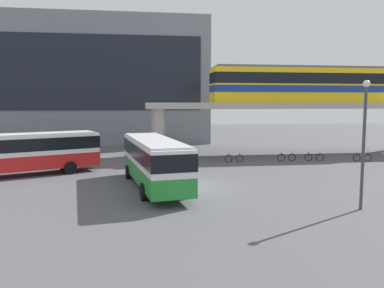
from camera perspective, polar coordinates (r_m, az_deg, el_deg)
name	(u,v)px	position (r m, az deg, el deg)	size (l,w,h in m)	color
ground_plane	(179,163)	(35.83, -1.90, -2.83)	(120.00, 120.00, 0.00)	#515156
station_building	(106,81)	(56.11, -12.53, 8.96)	(27.86, 10.38, 16.94)	slate
elevated_platform	(291,110)	(42.87, 14.39, 4.85)	(30.91, 6.12, 5.54)	#ADA89E
train	(302,84)	(43.32, 15.81, 8.46)	(19.44, 2.96, 3.84)	yellow
bus_main	(154,158)	(25.47, -5.60, -2.03)	(4.16, 11.30, 3.22)	#268C33
bus_secondary	(25,150)	(32.26, -23.38, -0.78)	(11.14, 6.73, 3.22)	red
bicycle_red	(362,158)	(40.30, 23.72, -1.83)	(1.79, 0.25, 1.04)	black
bicycle_black	(314,157)	(38.92, 17.50, -1.86)	(1.75, 0.51, 1.04)	black
bicycle_blue	(287,157)	(38.12, 13.73, -1.92)	(1.79, 0.13, 1.04)	black
bicycle_brown	(234,158)	(36.59, 6.19, -2.11)	(1.79, 0.08, 1.04)	black
lamp_post	(364,135)	(21.83, 23.95, 1.24)	(0.36, 0.36, 6.72)	#3F3F44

